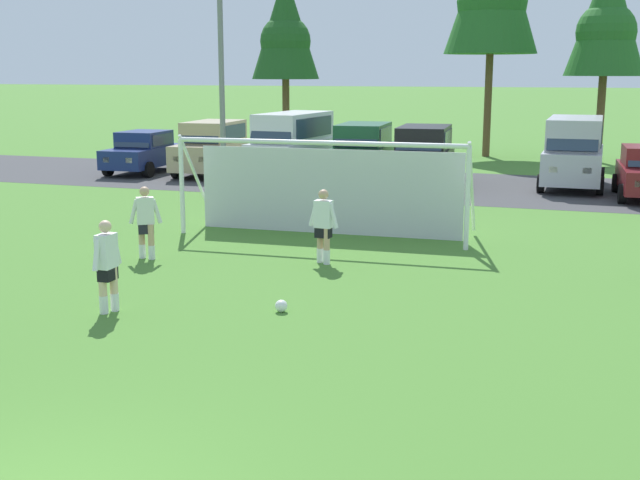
% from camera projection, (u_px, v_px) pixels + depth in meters
% --- Properties ---
extents(ground_plane, '(400.00, 400.00, 0.00)m').
position_uv_depth(ground_plane, '(390.00, 231.00, 21.54)').
color(ground_plane, '#477A2D').
extents(parking_lot_strip, '(52.00, 8.40, 0.01)m').
position_uv_depth(parking_lot_strip, '(447.00, 186.00, 29.85)').
color(parking_lot_strip, '#3D3D3F').
rests_on(parking_lot_strip, ground).
extents(soccer_ball, '(0.22, 0.22, 0.22)m').
position_uv_depth(soccer_ball, '(281.00, 306.00, 14.25)').
color(soccer_ball, white).
rests_on(soccer_ball, ground).
extents(soccer_goal, '(7.49, 2.21, 2.57)m').
position_uv_depth(soccer_goal, '(326.00, 185.00, 20.72)').
color(soccer_goal, white).
rests_on(soccer_goal, ground).
extents(player_midfield_center, '(0.24, 0.73, 1.64)m').
position_uv_depth(player_midfield_center, '(107.00, 267.00, 14.10)').
color(player_midfield_center, beige).
rests_on(player_midfield_center, ground).
extents(player_winger_left, '(0.73, 0.27, 1.64)m').
position_uv_depth(player_winger_left, '(323.00, 226.00, 17.73)').
color(player_winger_left, tan).
rests_on(player_winger_left, ground).
extents(player_winger_right, '(0.71, 0.41, 1.64)m').
position_uv_depth(player_winger_right, '(146.00, 223.00, 18.17)').
color(player_winger_right, tan).
rests_on(player_winger_right, ground).
extents(parked_car_slot_far_left, '(2.18, 4.27, 1.72)m').
position_uv_depth(parked_car_slot_far_left, '(143.00, 152.00, 33.57)').
color(parked_car_slot_far_left, navy).
rests_on(parked_car_slot_far_left, ground).
extents(parked_car_slot_left, '(2.34, 4.70, 2.16)m').
position_uv_depth(parked_car_slot_left, '(213.00, 147.00, 32.95)').
color(parked_car_slot_left, tan).
rests_on(parked_car_slot_left, ground).
extents(parked_car_slot_center_left, '(2.47, 4.93, 2.52)m').
position_uv_depth(parked_car_slot_center_left, '(292.00, 142.00, 32.53)').
color(parked_car_slot_center_left, silver).
rests_on(parked_car_slot_center_left, ground).
extents(parked_car_slot_center, '(2.40, 4.73, 2.16)m').
position_uv_depth(parked_car_slot_center, '(363.00, 151.00, 31.44)').
color(parked_car_slot_center, '#194C2D').
rests_on(parked_car_slot_center, ground).
extents(parked_car_slot_center_right, '(2.38, 4.72, 2.16)m').
position_uv_depth(parked_car_slot_center_right, '(423.00, 155.00, 29.98)').
color(parked_car_slot_center_right, black).
rests_on(parked_car_slot_center_right, ground).
extents(parked_car_slot_right, '(2.25, 4.83, 2.52)m').
position_uv_depth(parked_car_slot_right, '(574.00, 151.00, 29.15)').
color(parked_car_slot_right, '#B2B2BC').
rests_on(parked_car_slot_right, ground).
extents(tree_left_edge, '(3.38, 3.38, 9.01)m').
position_uv_depth(tree_left_edge, '(285.00, 29.00, 40.35)').
color(tree_left_edge, brown).
rests_on(tree_left_edge, ground).
extents(tree_center_back, '(3.54, 3.54, 9.43)m').
position_uv_depth(tree_center_back, '(607.00, 18.00, 36.31)').
color(tree_center_back, brown).
rests_on(tree_center_back, ground).
extents(street_lamp, '(2.00, 0.32, 7.03)m').
position_uv_depth(street_lamp, '(227.00, 86.00, 27.07)').
color(street_lamp, slate).
rests_on(street_lamp, ground).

